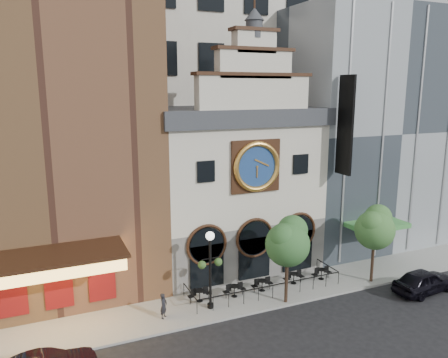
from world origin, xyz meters
TOP-DOWN VIEW (x-y plane):
  - ground at (0.00, 0.00)m, footprint 120.00×120.00m
  - sidewalk at (0.00, 2.50)m, footprint 44.00×5.00m
  - clock_building at (0.00, 7.82)m, footprint 12.60×8.78m
  - theater_building at (-13.00, 9.96)m, footprint 14.00×15.60m
  - retail_building at (12.99, 9.99)m, footprint 14.00×14.40m
  - office_tower at (0.00, 20.00)m, footprint 20.00×16.00m
  - cafe_railing at (0.00, 2.50)m, footprint 10.60×2.60m
  - bistro_0 at (-4.59, 2.67)m, footprint 1.58×0.68m
  - bistro_1 at (-2.25, 2.37)m, footprint 1.58×0.68m
  - bistro_2 at (-0.15, 2.40)m, footprint 1.58×0.68m
  - bistro_3 at (2.44, 2.52)m, footprint 1.58×0.68m
  - bistro_4 at (4.68, 2.35)m, footprint 1.58×0.68m
  - car_right at (10.09, -1.88)m, footprint 4.94×2.35m
  - pedestrian at (-7.29, 1.56)m, footprint 0.66×0.68m
  - lamppost at (-4.25, 1.60)m, footprint 1.61×0.55m
  - tree_left at (0.57, 0.44)m, footprint 2.94×2.83m
  - tree_right at (7.83, 0.70)m, footprint 2.88×2.77m

SIDE VIEW (x-z plane):
  - ground at x=0.00m, z-range 0.00..0.00m
  - sidewalk at x=0.00m, z-range 0.00..0.15m
  - cafe_railing at x=0.00m, z-range 0.15..1.05m
  - bistro_0 at x=-4.59m, z-range 0.16..1.06m
  - bistro_1 at x=-2.25m, z-range 0.16..1.06m
  - bistro_2 at x=-0.15m, z-range 0.16..1.06m
  - bistro_3 at x=2.44m, z-range 0.16..1.06m
  - bistro_4 at x=4.68m, z-range 0.16..1.06m
  - car_right at x=10.09m, z-range 0.00..1.63m
  - pedestrian at x=-7.29m, z-range 0.15..1.71m
  - lamppost at x=-4.25m, z-range 0.75..5.77m
  - tree_right at x=7.83m, z-range 1.44..6.99m
  - tree_left at x=0.57m, z-range 1.47..7.13m
  - clock_building at x=0.00m, z-range -2.64..16.01m
  - retail_building at x=12.99m, z-range 0.14..20.14m
  - theater_building at x=-13.00m, z-range 0.10..25.10m
  - office_tower at x=0.00m, z-range 0.00..40.00m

